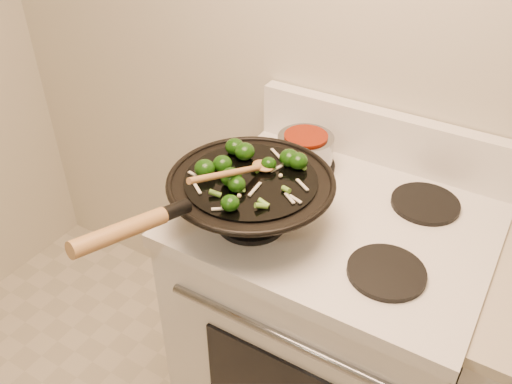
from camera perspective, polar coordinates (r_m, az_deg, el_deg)
The scene contains 5 objects.
stove at distance 1.75m, azimuth 7.49°, elevation -13.89°, with size 0.78×0.67×1.08m.
wok at distance 1.33m, azimuth -0.68°, elevation -0.62°, with size 0.41×0.68×0.22m.
stirfry at distance 1.31m, azimuth -1.06°, elevation 2.71°, with size 0.30×0.30×0.05m.
wooden_spoon at distance 1.28m, azimuth -1.30°, elevation 2.32°, with size 0.08×0.27×0.10m.
saucepan at distance 1.57m, azimuth 5.15°, elevation 4.44°, with size 0.16×0.25×0.10m.
Camera 1 is at (0.17, 0.11, 1.80)m, focal length 38.00 mm.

